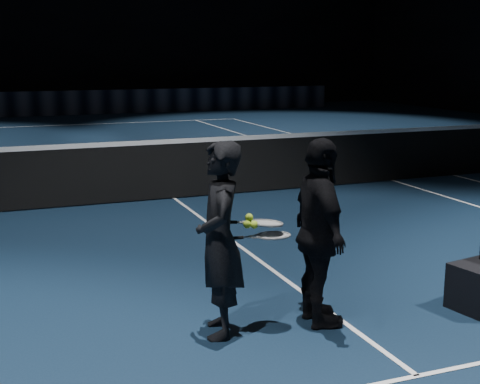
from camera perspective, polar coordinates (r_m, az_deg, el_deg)
The scene contains 10 objects.
floor at distance 10.67m, azimuth -5.64°, elevation -0.56°, with size 36.00×36.00×0.00m, color black.
court_lines at distance 10.67m, azimuth -5.64°, elevation -0.53°, with size 10.98×23.78×0.01m, color white, non-canonical shape.
net_mesh at distance 10.58m, azimuth -5.69°, elevation 1.83°, with size 12.80×0.02×0.86m, color black.
net_tape at distance 10.51m, azimuth -5.74°, elevation 4.32°, with size 12.80×0.03×0.07m, color white.
sponsor_backdrop at distance 25.76m, azimuth -15.12°, elevation 7.34°, with size 22.00×0.15×0.90m, color black.
player_a at distance 5.37m, azimuth -1.74°, elevation -4.11°, with size 0.58×0.38×1.60m, color black.
player_b at distance 5.60m, azimuth 6.81°, elevation -3.52°, with size 0.94×0.39×1.60m, color black.
racket_lower at distance 5.48m, azimuth 2.87°, elevation -3.72°, with size 0.68×0.22×0.03m, color black, non-canonical shape.
racket_upper at distance 5.48m, azimuth 2.26°, elevation -2.67°, with size 0.68×0.22×0.03m, color black, non-canonical shape.
tennis_balls at distance 5.40m, azimuth 0.89°, elevation -2.61°, with size 0.12×0.10×0.12m, color #ABCE2B, non-canonical shape.
Camera 1 is at (-2.78, -10.05, 2.27)m, focal length 50.00 mm.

